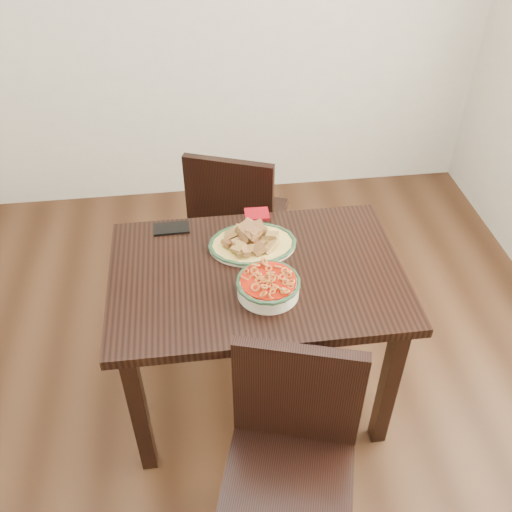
{
  "coord_description": "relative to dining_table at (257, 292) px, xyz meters",
  "views": [
    {
      "loc": [
        -0.08,
        -1.57,
        2.2
      ],
      "look_at": [
        0.13,
        0.05,
        0.81
      ],
      "focal_mm": 40.0,
      "sensor_mm": 36.0,
      "label": 1
    }
  ],
  "objects": [
    {
      "name": "dining_table",
      "position": [
        0.0,
        0.0,
        0.0
      ],
      "size": [
        1.12,
        0.75,
        0.75
      ],
      "color": "black",
      "rests_on": "ground"
    },
    {
      "name": "chair_near",
      "position": [
        0.04,
        -0.62,
        -0.14
      ],
      "size": [
        0.52,
        0.52,
        0.89
      ],
      "rotation": [
        0.0,
        0.0,
        -0.29
      ],
      "color": "black",
      "rests_on": "ground"
    },
    {
      "name": "napkin",
      "position": [
        0.05,
        0.36,
        0.11
      ],
      "size": [
        0.11,
        0.09,
        0.01
      ],
      "primitive_type": "cube",
      "rotation": [
        0.0,
        0.0,
        -0.03
      ],
      "color": "maroon",
      "rests_on": "dining_table"
    },
    {
      "name": "noodle_bowl",
      "position": [
        0.03,
        -0.12,
        0.15
      ],
      "size": [
        0.24,
        0.24,
        0.08
      ],
      "color": "white",
      "rests_on": "dining_table"
    },
    {
      "name": "floor",
      "position": [
        -0.13,
        -0.03,
        -0.64
      ],
      "size": [
        3.5,
        3.5,
        0.0
      ],
      "primitive_type": "plane",
      "color": "#331D10",
      "rests_on": "ground"
    },
    {
      "name": "fish_plate",
      "position": [
        0.0,
        0.15,
        0.15
      ],
      "size": [
        0.35,
        0.27,
        0.11
      ],
      "color": "beige",
      "rests_on": "dining_table"
    },
    {
      "name": "smartphone",
      "position": [
        -0.32,
        0.31,
        0.11
      ],
      "size": [
        0.15,
        0.08,
        0.01
      ],
      "primitive_type": "cube",
      "rotation": [
        0.0,
        0.0,
        0.02
      ],
      "color": "black",
      "rests_on": "dining_table"
    },
    {
      "name": "chair_far",
      "position": [
        -0.01,
        0.69,
        -0.14
      ],
      "size": [
        0.54,
        0.54,
        0.89
      ],
      "rotation": [
        0.0,
        0.0,
        2.78
      ],
      "color": "black",
      "rests_on": "ground"
    }
  ]
}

